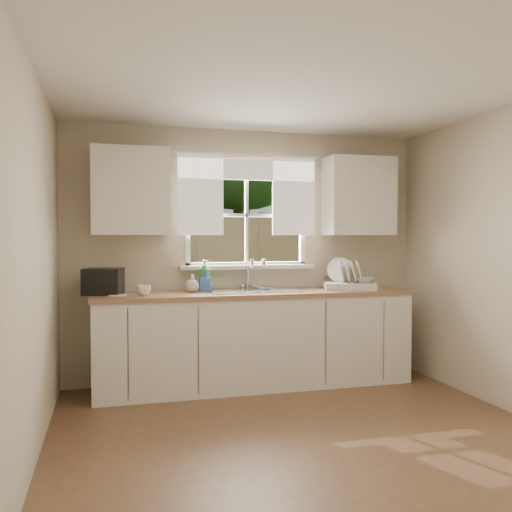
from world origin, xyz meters
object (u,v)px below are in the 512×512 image
object	(u,v)px
dish_rack	(349,282)
black_appliance	(103,281)
cup	(144,290)
soap_bottle_a	(205,276)

from	to	relation	value
dish_rack	black_appliance	distance (m)	2.37
cup	black_appliance	distance (m)	0.41
dish_rack	black_appliance	xyz separation A→B (m)	(-2.37, 0.11, 0.05)
cup	black_appliance	bearing A→B (deg)	158.99
dish_rack	cup	distance (m)	2.02
soap_bottle_a	black_appliance	xyz separation A→B (m)	(-0.94, -0.08, -0.03)
soap_bottle_a	cup	bearing A→B (deg)	-171.87
soap_bottle_a	black_appliance	size ratio (longest dim) A/B	0.92
soap_bottle_a	cup	distance (m)	0.67
cup	black_appliance	world-z (taller)	black_appliance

